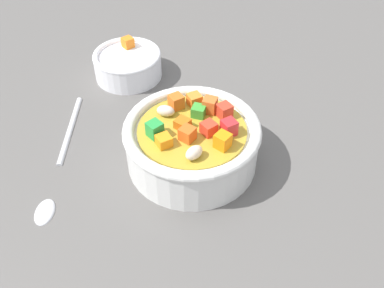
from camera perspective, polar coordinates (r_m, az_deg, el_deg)
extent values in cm
cube|color=#565451|center=(51.42, 0.00, -3.09)|extent=(140.00, 140.00, 2.00)
cylinder|color=white|center=(49.03, 0.00, -0.40)|extent=(15.35, 15.35, 4.71)
torus|color=white|center=(47.16, 0.00, 2.01)|extent=(15.77, 15.77, 1.33)
cylinder|color=#AB912B|center=(47.29, 0.00, 1.83)|extent=(12.46, 12.46, 0.40)
cube|color=red|center=(48.55, 4.44, 4.54)|extent=(2.12, 2.12, 1.62)
ellipsoid|color=beige|center=(43.42, 0.28, -1.19)|extent=(2.50, 2.18, 1.42)
cube|color=green|center=(48.72, 0.41, 4.60)|extent=(1.51, 1.51, 1.28)
ellipsoid|color=beige|center=(48.74, -3.61, 4.53)|extent=(1.55, 2.23, 1.30)
cube|color=green|center=(45.99, -5.10, 2.00)|extent=(2.06, 2.06, 1.79)
cube|color=#E25A1D|center=(45.36, -0.21, 1.30)|extent=(1.92, 1.92, 1.54)
cube|color=red|center=(46.42, 2.35, 2.30)|extent=(2.10, 2.10, 1.39)
cube|color=#D65F1F|center=(49.71, -2.17, 5.78)|extent=(2.12, 2.12, 1.69)
cube|color=orange|center=(46.86, -1.41, 2.58)|extent=(1.91, 1.91, 1.10)
cube|color=red|center=(46.23, 5.05, 2.26)|extent=(2.13, 2.13, 1.78)
cube|color=orange|center=(44.97, -3.85, 0.44)|extent=(2.13, 2.13, 1.21)
cube|color=orange|center=(44.62, 4.19, 0.45)|extent=(1.95, 1.95, 1.73)
cube|color=orange|center=(50.23, 0.32, 6.06)|extent=(2.13, 2.13, 1.39)
cube|color=orange|center=(49.12, 2.45, 5.31)|extent=(1.57, 1.57, 1.80)
cylinder|color=silver|center=(56.81, -16.32, 2.13)|extent=(12.59, 4.69, 0.73)
ellipsoid|color=silver|center=(48.04, -19.51, -8.45)|extent=(4.06, 3.13, 0.83)
cylinder|color=white|center=(64.36, -8.69, 10.42)|extent=(9.92, 9.92, 3.40)
torus|color=white|center=(63.36, -8.88, 11.86)|extent=(10.02, 10.02, 0.79)
cube|color=orange|center=(65.37, -8.73, 13.51)|extent=(2.09, 2.09, 1.50)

